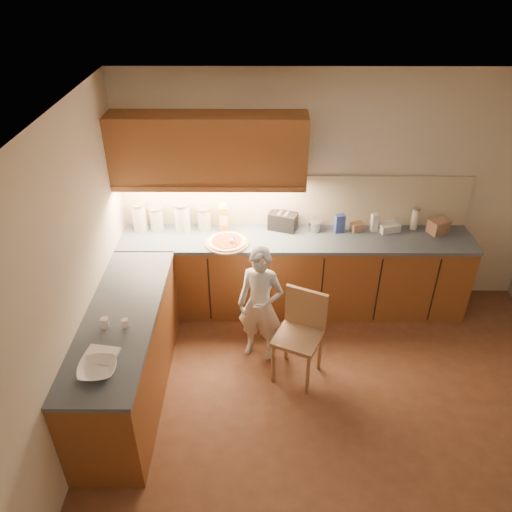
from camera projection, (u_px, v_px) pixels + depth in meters
name	position (u px, v px, depth m)	size (l,w,h in m)	color
room	(370.00, 267.00, 3.47)	(4.54, 4.50, 2.62)	brown
l_counter	(244.00, 297.00, 5.18)	(3.77, 2.62, 0.92)	brown
backsplash	(296.00, 201.00, 5.40)	(3.75, 0.02, 0.58)	beige
upper_cabinets	(208.00, 150.00, 4.92)	(1.95, 0.36, 0.73)	brown
pizza_on_board	(227.00, 242.00, 5.19)	(0.45, 0.45, 0.18)	tan
child	(261.00, 305.00, 4.82)	(0.45, 0.30, 1.24)	silver
wooden_chair	(301.00, 329.00, 4.66)	(0.54, 0.54, 0.90)	tan
mixing_bowl	(97.00, 370.00, 3.64)	(0.28, 0.28, 0.07)	white
canister_a	(139.00, 217.00, 5.36)	(0.16, 0.16, 0.32)	silver
canister_b	(157.00, 218.00, 5.39)	(0.15, 0.15, 0.27)	silver
canister_c	(182.00, 217.00, 5.35)	(0.17, 0.17, 0.32)	white
canister_d	(204.00, 218.00, 5.41)	(0.16, 0.16, 0.25)	silver
oil_jug	(224.00, 218.00, 5.36)	(0.11, 0.08, 0.33)	gold
toaster	(283.00, 221.00, 5.41)	(0.34, 0.26, 0.20)	black
steel_pot	(315.00, 226.00, 5.41)	(0.15, 0.15, 0.11)	#AFAFB4
blue_box	(340.00, 223.00, 5.36)	(0.10, 0.07, 0.20)	#33469B
card_box_a	(357.00, 227.00, 5.41)	(0.13, 0.10, 0.10)	tan
white_bottle	(374.00, 223.00, 5.38)	(0.07, 0.07, 0.20)	white
flat_pack	(389.00, 227.00, 5.41)	(0.22, 0.15, 0.09)	silver
tall_jar	(415.00, 219.00, 5.40)	(0.08, 0.08, 0.25)	white
card_box_b	(438.00, 226.00, 5.36)	(0.20, 0.15, 0.15)	#9E7555
dough_cloth	(101.00, 355.00, 3.80)	(0.25, 0.20, 0.02)	white
spice_jar_a	(105.00, 323.00, 4.07)	(0.07, 0.07, 0.09)	silver
spice_jar_b	(125.00, 323.00, 4.07)	(0.06, 0.06, 0.07)	white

